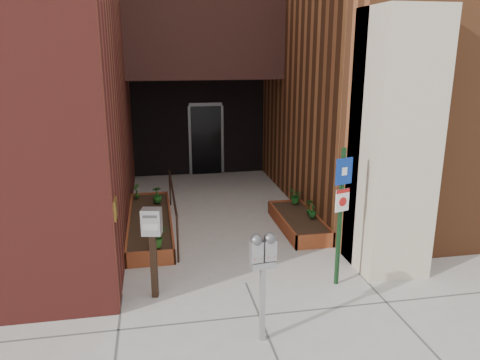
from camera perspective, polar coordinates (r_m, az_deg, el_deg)
ground at (r=7.94m, az=0.71°, el=-12.46°), size 80.00×80.00×0.00m
architecture at (r=13.87m, az=-5.99°, el=20.67°), size 20.00×14.60×10.00m
planter_left at (r=10.23m, az=-10.90°, el=-5.32°), size 0.90×3.60×0.30m
planter_right at (r=10.21m, az=7.14°, el=-5.19°), size 0.80×2.20×0.30m
handrail at (r=9.99m, az=-8.21°, el=-1.99°), size 0.04×3.34×0.90m
parking_meter at (r=6.02m, az=2.81°, el=-9.56°), size 0.35×0.18×1.53m
sign_post at (r=7.53m, az=12.26°, el=-2.75°), size 0.30×0.12×2.30m
payment_dropbox at (r=7.23m, az=-10.65°, el=-6.51°), size 0.33×0.27×1.45m
shrub_left_a at (r=8.60m, az=-10.12°, el=-6.73°), size 0.50×0.50×0.41m
shrub_left_b at (r=9.18m, az=-10.62°, el=-5.33°), size 0.28×0.28×0.40m
shrub_left_c at (r=11.02m, az=-10.06°, el=-1.77°), size 0.23×0.23×0.38m
shrub_left_d at (r=11.44m, az=-12.50°, el=-1.33°), size 0.25×0.25×0.35m
shrub_right_a at (r=10.04m, az=8.84°, el=-3.72°), size 0.19×0.19×0.29m
shrub_right_b at (r=10.21m, az=8.47°, el=-3.22°), size 0.21×0.21×0.35m
shrub_right_c at (r=10.89m, az=6.80°, el=-1.90°), size 0.37×0.37×0.36m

